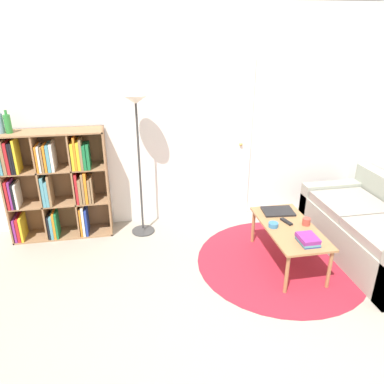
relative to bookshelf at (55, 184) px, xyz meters
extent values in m
plane|color=gray|center=(1.54, -2.34, -0.66)|extent=(14.00, 14.00, 0.00)
cube|color=silver|center=(1.54, 0.21, 0.64)|extent=(7.62, 0.05, 2.60)
cube|color=white|center=(1.95, 0.18, 0.34)|extent=(0.90, 0.02, 2.02)
sphere|color=tan|center=(2.27, 0.15, 0.30)|extent=(0.04, 0.04, 0.04)
cylinder|color=maroon|center=(2.39, -1.06, -0.66)|extent=(1.79, 1.79, 0.01)
cube|color=#936B47|center=(-0.53, 0.00, -0.02)|extent=(0.02, 0.34, 1.28)
cube|color=#936B47|center=(0.60, 0.00, -0.02)|extent=(0.02, 0.34, 1.28)
cube|color=#936B47|center=(0.04, 0.00, 0.61)|extent=(1.14, 0.34, 0.02)
cube|color=#936B47|center=(0.04, 0.00, -0.66)|extent=(1.14, 0.34, 0.02)
cube|color=#936B47|center=(0.04, 0.16, -0.02)|extent=(1.14, 0.02, 1.28)
cube|color=#936B47|center=(-0.15, 0.00, -0.02)|extent=(0.02, 0.32, 1.25)
cube|color=#936B47|center=(0.22, 0.00, -0.02)|extent=(0.02, 0.32, 1.25)
cube|color=#936B47|center=(0.04, 0.00, -0.23)|extent=(1.10, 0.32, 0.02)
cube|color=#936B47|center=(0.04, 0.00, 0.18)|extent=(1.10, 0.32, 0.02)
cube|color=#7F287A|center=(-0.49, -0.04, -0.51)|extent=(0.03, 0.26, 0.28)
cube|color=#B21E23|center=(-0.46, -0.03, -0.51)|extent=(0.03, 0.27, 0.28)
cube|color=gold|center=(-0.42, -0.03, -0.50)|extent=(0.03, 0.27, 0.29)
cube|color=black|center=(-0.12, -0.05, -0.50)|extent=(0.02, 0.22, 0.29)
cube|color=teal|center=(-0.09, -0.05, -0.51)|extent=(0.03, 0.23, 0.28)
cube|color=orange|center=(-0.06, -0.06, -0.49)|extent=(0.02, 0.22, 0.32)
cube|color=#196B38|center=(-0.03, -0.06, -0.49)|extent=(0.02, 0.21, 0.32)
cube|color=orange|center=(0.25, -0.04, -0.47)|extent=(0.02, 0.26, 0.35)
cube|color=silver|center=(0.28, -0.06, -0.46)|extent=(0.03, 0.21, 0.37)
cube|color=navy|center=(0.31, -0.04, -0.48)|extent=(0.03, 0.26, 0.33)
cube|color=#B21E23|center=(-0.49, -0.05, -0.06)|extent=(0.03, 0.23, 0.33)
cube|color=#7F287A|center=(-0.46, -0.06, -0.06)|extent=(0.02, 0.21, 0.32)
cube|color=black|center=(-0.43, -0.07, -0.08)|extent=(0.02, 0.20, 0.29)
cube|color=silver|center=(-0.41, -0.05, -0.08)|extent=(0.02, 0.23, 0.28)
cube|color=teal|center=(-0.11, -0.05, -0.05)|extent=(0.03, 0.23, 0.35)
cube|color=teal|center=(-0.08, -0.04, -0.07)|extent=(0.03, 0.25, 0.30)
cube|color=olive|center=(-0.05, -0.06, -0.04)|extent=(0.03, 0.22, 0.36)
cube|color=#B21E23|center=(0.25, -0.07, -0.04)|extent=(0.03, 0.19, 0.36)
cube|color=olive|center=(0.28, -0.06, -0.07)|extent=(0.03, 0.22, 0.30)
cube|color=olive|center=(0.32, -0.04, -0.04)|extent=(0.03, 0.26, 0.36)
cube|color=orange|center=(0.35, -0.05, -0.04)|extent=(0.03, 0.24, 0.37)
cube|color=olive|center=(0.39, -0.06, -0.08)|extent=(0.03, 0.21, 0.29)
cube|color=olive|center=(0.42, -0.05, -0.07)|extent=(0.02, 0.23, 0.31)
cube|color=teal|center=(-0.49, -0.04, 0.37)|extent=(0.03, 0.24, 0.35)
cube|color=olive|center=(-0.45, -0.03, 0.38)|extent=(0.03, 0.27, 0.37)
cube|color=#B21E23|center=(-0.42, -0.05, 0.37)|extent=(0.03, 0.24, 0.35)
cube|color=black|center=(-0.38, -0.05, 0.36)|extent=(0.02, 0.23, 0.34)
cube|color=black|center=(-0.36, -0.07, 0.36)|extent=(0.02, 0.20, 0.34)
cube|color=gold|center=(-0.33, -0.06, 0.38)|extent=(0.02, 0.22, 0.37)
cube|color=orange|center=(-0.12, -0.05, 0.34)|extent=(0.02, 0.23, 0.29)
cube|color=silver|center=(-0.10, -0.06, 0.34)|extent=(0.02, 0.22, 0.29)
cube|color=olive|center=(-0.07, -0.06, 0.33)|extent=(0.02, 0.21, 0.28)
cube|color=orange|center=(-0.04, -0.06, 0.34)|extent=(0.02, 0.20, 0.30)
cube|color=teal|center=(0.00, -0.05, 0.34)|extent=(0.03, 0.24, 0.30)
cube|color=silver|center=(0.04, -0.03, 0.35)|extent=(0.03, 0.27, 0.31)
cube|color=gold|center=(0.25, -0.06, 0.34)|extent=(0.03, 0.21, 0.30)
cube|color=orange|center=(0.28, -0.07, 0.38)|extent=(0.02, 0.19, 0.37)
cube|color=gold|center=(0.31, -0.04, 0.35)|extent=(0.03, 0.25, 0.31)
cube|color=olive|center=(0.35, -0.03, 0.36)|extent=(0.03, 0.27, 0.34)
cube|color=#196B38|center=(0.38, -0.06, 0.33)|extent=(0.03, 0.22, 0.28)
cube|color=#196B38|center=(0.42, -0.06, 0.33)|extent=(0.03, 0.22, 0.28)
cylinder|color=#333333|center=(0.98, -0.12, -0.66)|extent=(0.28, 0.28, 0.01)
cylinder|color=#333333|center=(0.98, -0.12, 0.17)|extent=(0.02, 0.02, 1.56)
cone|color=white|center=(0.98, -0.12, 0.95)|extent=(0.30, 0.30, 0.10)
cube|color=gray|center=(3.39, -1.11, -0.46)|extent=(0.88, 1.72, 0.41)
cube|color=gray|center=(3.39, -0.32, -0.39)|extent=(0.88, 0.16, 0.55)
cube|color=gray|center=(3.31, -0.76, -0.20)|extent=(0.68, 0.68, 0.10)
cube|color=#996B42|center=(2.44, -1.08, -0.24)|extent=(0.51, 1.02, 0.02)
cylinder|color=#996B42|center=(2.22, -1.55, -0.46)|extent=(0.04, 0.04, 0.41)
cylinder|color=#996B42|center=(2.22, -0.60, -0.46)|extent=(0.04, 0.04, 0.41)
cylinder|color=#996B42|center=(2.66, -1.55, -0.46)|extent=(0.04, 0.04, 0.41)
cylinder|color=#996B42|center=(2.66, -0.60, -0.46)|extent=(0.04, 0.04, 0.41)
cube|color=black|center=(2.45, -0.74, -0.22)|extent=(0.36, 0.28, 0.02)
cylinder|color=teal|center=(2.27, -1.05, -0.21)|extent=(0.10, 0.10, 0.05)
cube|color=navy|center=(2.47, -1.41, -0.22)|extent=(0.17, 0.21, 0.01)
cube|color=teal|center=(2.47, -1.41, -0.20)|extent=(0.17, 0.21, 0.02)
cube|color=#7F287A|center=(2.46, -1.41, -0.18)|extent=(0.17, 0.21, 0.02)
cube|color=#7F287A|center=(2.47, -1.41, -0.16)|extent=(0.17, 0.21, 0.02)
cylinder|color=#A33D33|center=(2.62, -1.07, -0.19)|extent=(0.08, 0.08, 0.08)
cube|color=black|center=(2.44, -0.98, -0.22)|extent=(0.09, 0.16, 0.02)
cylinder|color=#6B93A3|center=(-0.45, -0.01, 0.72)|extent=(0.08, 0.08, 0.21)
cylinder|color=#2D8438|center=(-0.37, -0.02, 0.72)|extent=(0.07, 0.07, 0.20)
cylinder|color=#2D8438|center=(-0.37, -0.02, 0.84)|extent=(0.03, 0.03, 0.05)
camera|label=1|loc=(0.83, -4.22, 1.63)|focal=35.00mm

